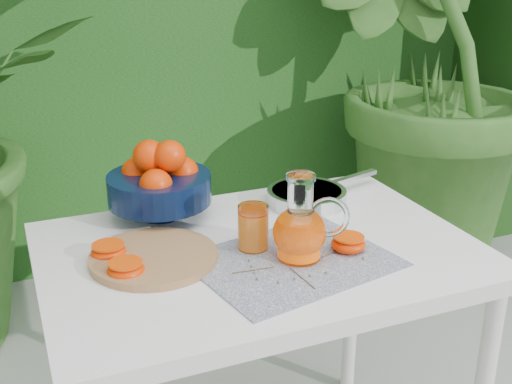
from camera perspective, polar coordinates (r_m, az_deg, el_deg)
name	(u,v)px	position (r m, az deg, el deg)	size (l,w,h in m)	color
potted_plant_right	(417,67)	(2.86, 14.10, 10.69)	(1.84, 1.84, 1.84)	#316121
white_table	(259,277)	(1.54, 0.29, -7.60)	(1.00, 0.70, 0.75)	white
placemat	(292,261)	(1.44, 3.23, -6.12)	(0.42, 0.33, 0.00)	#0D1D49
cutting_board	(154,257)	(1.45, -9.06, -5.75)	(0.29, 0.29, 0.02)	olive
fruit_bowl	(159,182)	(1.65, -8.58, 0.90)	(0.34, 0.34, 0.21)	black
juice_pitcher	(301,230)	(1.42, 3.99, -3.37)	(0.18, 0.16, 0.20)	white
juice_tumbler	(253,228)	(1.47, -0.26, -3.23)	(0.08, 0.08, 0.10)	white
saute_pan	(308,195)	(1.75, 4.60, -0.31)	(0.40, 0.27, 0.04)	silver
orange_halves	(197,255)	(1.43, -5.28, -5.56)	(0.60, 0.25, 0.04)	#D93802
thyme_sprigs	(301,264)	(1.41, 4.02, -6.42)	(0.33, 0.21, 0.01)	brown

